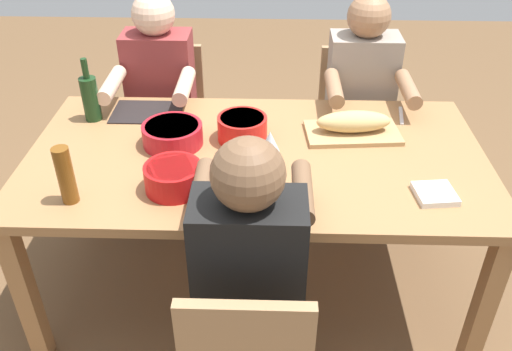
% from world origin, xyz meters
% --- Properties ---
extents(ground_plane, '(8.00, 8.00, 0.00)m').
position_xyz_m(ground_plane, '(0.00, 0.00, 0.00)').
color(ground_plane, brown).
extents(dining_table, '(1.88, 1.00, 0.74)m').
position_xyz_m(dining_table, '(0.00, 0.00, 0.66)').
color(dining_table, '#9E7044').
rests_on(dining_table, ground_plane).
extents(chair_near_left, '(0.40, 0.40, 0.85)m').
position_xyz_m(chair_near_left, '(-0.52, -0.82, 0.48)').
color(chair_near_left, '#A87F56').
rests_on(chair_near_left, ground_plane).
extents(diner_near_left, '(0.41, 0.53, 1.20)m').
position_xyz_m(diner_near_left, '(-0.52, -0.64, 0.70)').
color(diner_near_left, '#2D2D38').
rests_on(diner_near_left, ground_plane).
extents(diner_far_center, '(0.41, 0.53, 1.20)m').
position_xyz_m(diner_far_center, '(-0.00, 0.64, 0.70)').
color(diner_far_center, '#2D2D38').
rests_on(diner_far_center, ground_plane).
extents(chair_near_right, '(0.40, 0.40, 0.85)m').
position_xyz_m(chair_near_right, '(0.52, -0.82, 0.48)').
color(chair_near_right, '#A87F56').
rests_on(chair_near_right, ground_plane).
extents(diner_near_right, '(0.41, 0.53, 1.20)m').
position_xyz_m(diner_near_right, '(0.52, -0.64, 0.70)').
color(diner_near_right, '#2D2D38').
rests_on(diner_near_right, ground_plane).
extents(serving_bowl_pasta, '(0.21, 0.21, 0.11)m').
position_xyz_m(serving_bowl_pasta, '(0.06, -0.11, 0.80)').
color(serving_bowl_pasta, red).
rests_on(serving_bowl_pasta, dining_table).
extents(serving_bowl_greens, '(0.25, 0.25, 0.09)m').
position_xyz_m(serving_bowl_greens, '(0.35, -0.07, 0.79)').
color(serving_bowl_greens, '#B21923').
rests_on(serving_bowl_greens, dining_table).
extents(serving_bowl_salad, '(0.21, 0.21, 0.10)m').
position_xyz_m(serving_bowl_salad, '(0.30, 0.26, 0.80)').
color(serving_bowl_salad, red).
rests_on(serving_bowl_salad, dining_table).
extents(cutting_board, '(0.42, 0.25, 0.02)m').
position_xyz_m(cutting_board, '(-0.41, -0.16, 0.75)').
color(cutting_board, tan).
rests_on(cutting_board, dining_table).
extents(bread_loaf, '(0.33, 0.14, 0.09)m').
position_xyz_m(bread_loaf, '(-0.41, -0.16, 0.81)').
color(bread_loaf, tan).
rests_on(bread_loaf, cutting_board).
extents(wine_bottle, '(0.08, 0.08, 0.29)m').
position_xyz_m(wine_bottle, '(0.75, -0.27, 0.85)').
color(wine_bottle, '#193819').
rests_on(wine_bottle, dining_table).
extents(beer_bottle, '(0.06, 0.06, 0.22)m').
position_xyz_m(beer_bottle, '(0.66, 0.35, 0.85)').
color(beer_bottle, brown).
rests_on(beer_bottle, dining_table).
extents(wine_glass, '(0.08, 0.08, 0.17)m').
position_xyz_m(wine_glass, '(-0.06, 0.11, 0.86)').
color(wine_glass, silver).
rests_on(wine_glass, dining_table).
extents(fork_near_left, '(0.04, 0.17, 0.01)m').
position_xyz_m(fork_near_left, '(-0.66, -0.34, 0.74)').
color(fork_near_left, silver).
rests_on(fork_near_left, dining_table).
extents(placemat_far_center, '(0.32, 0.23, 0.01)m').
position_xyz_m(placemat_far_center, '(0.00, 0.34, 0.74)').
color(placemat_far_center, '#142333').
rests_on(placemat_far_center, dining_table).
extents(placemat_near_right, '(0.32, 0.23, 0.01)m').
position_xyz_m(placemat_near_right, '(0.52, -0.34, 0.74)').
color(placemat_near_right, black).
rests_on(placemat_near_right, dining_table).
extents(napkin_stack, '(0.16, 0.16, 0.02)m').
position_xyz_m(napkin_stack, '(-0.66, 0.28, 0.75)').
color(napkin_stack, white).
rests_on(napkin_stack, dining_table).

